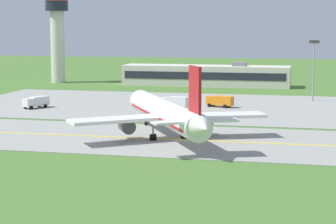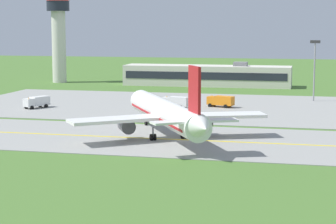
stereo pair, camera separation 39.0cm
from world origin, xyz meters
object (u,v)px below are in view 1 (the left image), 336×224
at_px(service_truck_catering, 36,102).
at_px(service_truck_pushback, 220,101).
at_px(service_truck_fuel, 175,102).
at_px(airplane_lead, 166,113).
at_px(apron_light_mast, 314,63).
at_px(control_tower, 57,30).

distance_m(service_truck_catering, service_truck_pushback, 40.85).
height_order(service_truck_fuel, service_truck_pushback, same).
relative_size(airplane_lead, apron_light_mast, 2.47).
height_order(airplane_lead, control_tower, control_tower).
distance_m(airplane_lead, apron_light_mast, 61.28).
bearing_deg(control_tower, service_truck_fuel, -47.07).
relative_size(service_truck_fuel, control_tower, 0.23).
bearing_deg(service_truck_catering, service_truck_fuel, 13.05).
relative_size(airplane_lead, service_truck_pushback, 5.73).
xyz_separation_m(control_tower, apron_light_mast, (79.59, -33.69, -7.29)).
xyz_separation_m(airplane_lead, service_truck_catering, (-36.28, 29.55, -2.60)).
bearing_deg(control_tower, service_truck_catering, -71.78).
distance_m(airplane_lead, control_tower, 106.93).
height_order(control_tower, apron_light_mast, control_tower).
height_order(service_truck_catering, apron_light_mast, apron_light_mast).
bearing_deg(service_truck_fuel, apron_light_mast, 33.83).
bearing_deg(airplane_lead, apron_light_mast, 67.49).
height_order(airplane_lead, apron_light_mast, apron_light_mast).
distance_m(service_truck_catering, apron_light_mast, 65.89).
relative_size(airplane_lead, service_truck_fuel, 5.77).
distance_m(airplane_lead, service_truck_fuel, 37.12).
height_order(service_truck_fuel, apron_light_mast, apron_light_mast).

